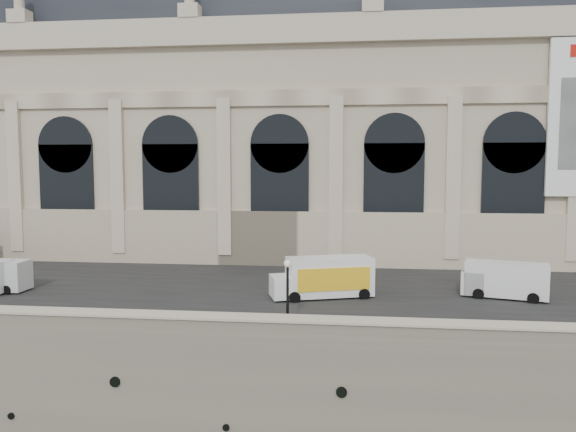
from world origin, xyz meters
name	(u,v)px	position (x,y,z in m)	size (l,w,h in m)	color
quay	(330,273)	(0.00, 35.00, 3.00)	(160.00, 70.00, 6.00)	gray
street	(319,286)	(0.00, 14.00, 6.03)	(160.00, 24.00, 0.06)	#2D2D2D
parapet	(303,329)	(0.00, 0.60, 6.62)	(160.00, 1.40, 1.21)	gray
museum	(272,121)	(-5.98, 30.86, 19.72)	(69.00, 18.70, 29.10)	beige
van_c	(501,280)	(12.60, 11.57, 7.26)	(5.90, 3.49, 2.47)	silver
box_truck	(324,278)	(0.57, 10.20, 7.41)	(7.27, 4.25, 2.79)	white
lamp_right	(288,296)	(-1.02, 2.21, 7.97)	(0.40, 0.40, 3.96)	black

